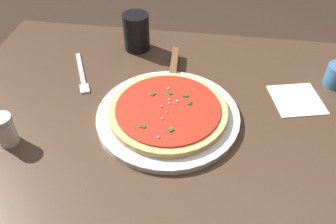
% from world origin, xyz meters
% --- Properties ---
extents(restaurant_table, '(1.05, 0.73, 0.78)m').
position_xyz_m(restaurant_table, '(0.00, 0.00, 0.62)').
color(restaurant_table, black).
rests_on(restaurant_table, ground_plane).
extents(serving_plate, '(0.34, 0.34, 0.01)m').
position_xyz_m(serving_plate, '(0.02, -0.04, 0.79)').
color(serving_plate, white).
rests_on(serving_plate, restaurant_table).
extents(pizza, '(0.28, 0.28, 0.02)m').
position_xyz_m(pizza, '(0.02, -0.04, 0.80)').
color(pizza, '#DBB26B').
rests_on(pizza, serving_plate).
extents(pizza_server, '(0.08, 0.22, 0.01)m').
position_xyz_m(pizza_server, '(0.02, 0.12, 0.80)').
color(pizza_server, silver).
rests_on(pizza_server, serving_plate).
extents(cup_tall_drink, '(0.08, 0.08, 0.11)m').
position_xyz_m(cup_tall_drink, '(-0.11, 0.25, 0.83)').
color(cup_tall_drink, black).
rests_on(cup_tall_drink, restaurant_table).
extents(napkin_folded_right, '(0.15, 0.15, 0.00)m').
position_xyz_m(napkin_folded_right, '(0.34, 0.07, 0.78)').
color(napkin_folded_right, white).
rests_on(napkin_folded_right, restaurant_table).
extents(fork, '(0.09, 0.18, 0.00)m').
position_xyz_m(fork, '(-0.23, 0.09, 0.78)').
color(fork, silver).
rests_on(fork, restaurant_table).
extents(parmesan_shaker, '(0.05, 0.05, 0.07)m').
position_xyz_m(parmesan_shaker, '(-0.31, -0.17, 0.82)').
color(parmesan_shaker, silver).
rests_on(parmesan_shaker, restaurant_table).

